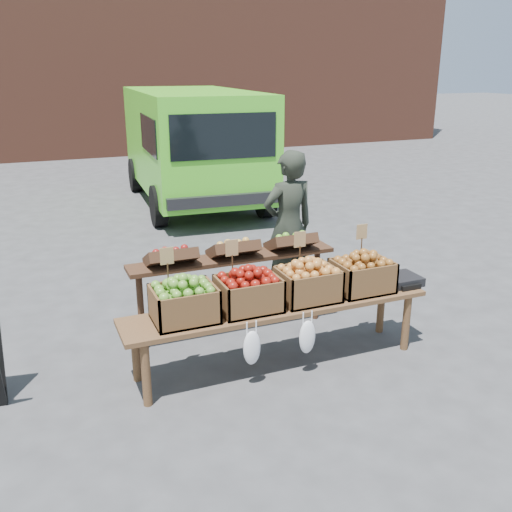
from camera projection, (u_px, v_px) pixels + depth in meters
name	position (u px, v px, depth m)	size (l,w,h in m)	color
ground	(286.00, 387.00, 4.67)	(80.00, 80.00, 0.00)	#434345
delivery_van	(193.00, 148.00, 10.59)	(2.12, 4.63, 2.08)	#55DA29
vendor	(288.00, 226.00, 6.22)	(0.61, 0.40, 1.67)	#242A21
back_table	(234.00, 284.00, 5.45)	(2.10, 0.44, 1.04)	#3B2315
display_bench	(278.00, 334.00, 4.95)	(2.70, 0.56, 0.57)	brown
crate_golden_apples	(184.00, 304.00, 4.52)	(0.50, 0.40, 0.28)	#4C7924
crate_russet_pears	(249.00, 294.00, 4.72)	(0.50, 0.40, 0.28)	#780606
crate_red_apples	(308.00, 284.00, 4.92)	(0.50, 0.40, 0.28)	gold
crate_green_apples	(362.00, 276.00, 5.12)	(0.50, 0.40, 0.28)	#A3551F
weighing_scale	(400.00, 280.00, 5.30)	(0.34, 0.30, 0.08)	black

